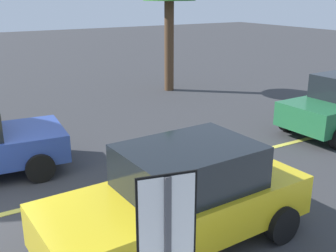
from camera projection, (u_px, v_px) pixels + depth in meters
The scene contains 2 objects.
lane_marking_centre at pixel (127, 184), 8.87m from camera, with size 28.00×0.16×0.01m, color #E0D14C.
car_yellow_far_lane at pixel (180, 198), 6.51m from camera, with size 4.46×2.14×1.69m.
Camera 1 is at (-0.34, -7.39, 3.93)m, focal length 43.83 mm.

